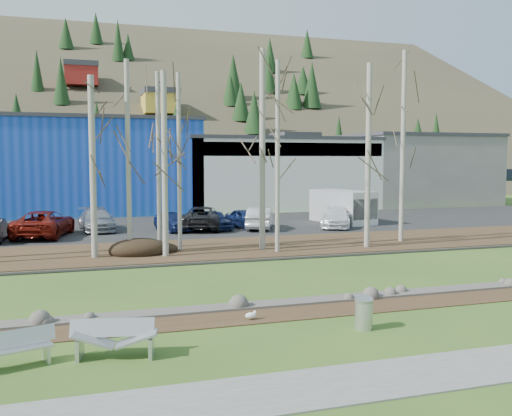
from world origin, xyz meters
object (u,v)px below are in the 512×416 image
object	(u,v)px
bench_damaged	(115,338)
seagull	(251,315)
car_2	(44,224)
car_9	(246,219)
car_8	(213,220)
car_5	(260,218)
van_white	(344,207)
bench_intact	(16,349)
car_6	(202,218)
car_4	(173,221)
car_7	(337,217)
car_3	(97,220)
litter_bin	(364,314)

from	to	relation	value
bench_damaged	seagull	distance (m)	4.47
car_2	car_9	bearing A→B (deg)	-164.73
bench_damaged	car_8	bearing A→B (deg)	83.66
car_2	bench_damaged	bearing A→B (deg)	109.92
car_5	van_white	size ratio (longest dim) A/B	0.77
bench_intact	seagull	bearing A→B (deg)	-0.26
seagull	car_8	size ratio (longest dim) A/B	0.11
car_2	car_6	size ratio (longest dim) A/B	1.04
van_white	seagull	bearing A→B (deg)	-132.84
bench_damaged	car_4	world-z (taller)	car_4
car_2	bench_intact	bearing A→B (deg)	104.27
seagull	car_7	distance (m)	22.73
car_4	van_white	size ratio (longest dim) A/B	0.67
seagull	car_5	distance (m)	21.02
bench_damaged	car_5	bearing A→B (deg)	76.43
bench_damaged	car_6	distance (m)	23.91
car_8	car_7	bearing A→B (deg)	-21.61
bench_damaged	bench_intact	bearing A→B (deg)	-168.10
seagull	car_3	xyz separation A→B (m)	(-3.54, 22.14, 0.68)
litter_bin	car_2	bearing A→B (deg)	113.23
bench_intact	van_white	xyz separation A→B (m)	(19.86, 23.39, 0.89)
car_8	seagull	bearing A→B (deg)	-113.49
car_2	car_4	size ratio (longest dim) A/B	1.51
bench_intact	car_3	world-z (taller)	car_3
litter_bin	car_2	xyz separation A→B (m)	(-9.36, 21.81, 0.51)
car_9	van_white	xyz separation A→B (m)	(7.70, 0.96, 0.53)
bench_intact	car_9	bearing A→B (deg)	44.03
litter_bin	car_5	xyz separation A→B (m)	(4.02, 21.66, 0.43)
car_5	car_4	bearing A→B (deg)	16.64
car_4	car_8	size ratio (longest dim) A/B	1.00
car_9	seagull	bearing A→B (deg)	-119.43
car_4	car_5	size ratio (longest dim) A/B	0.87
seagull	car_6	bearing A→B (deg)	74.76
car_3	car_7	bearing A→B (deg)	-16.17
car_5	car_8	bearing A→B (deg)	11.38
van_white	car_7	bearing A→B (deg)	-137.58
car_4	car_8	world-z (taller)	same
car_3	car_8	world-z (taller)	car_3
car_4	car_7	world-z (taller)	car_7
car_4	bench_damaged	bearing A→B (deg)	-116.03
bench_damaged	car_5	size ratio (longest dim) A/B	0.48
bench_damaged	car_7	world-z (taller)	car_7
car_6	car_8	world-z (taller)	car_6
car_7	car_4	bearing A→B (deg)	-157.84
car_4	car_7	size ratio (longest dim) A/B	0.80
seagull	car_9	bearing A→B (deg)	66.99
bench_intact	car_2	world-z (taller)	car_2
car_8	car_3	bearing A→B (deg)	154.16
car_3	car_4	xyz separation A→B (m)	(4.64, -1.63, -0.06)
car_4	car_7	distance (m)	10.98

